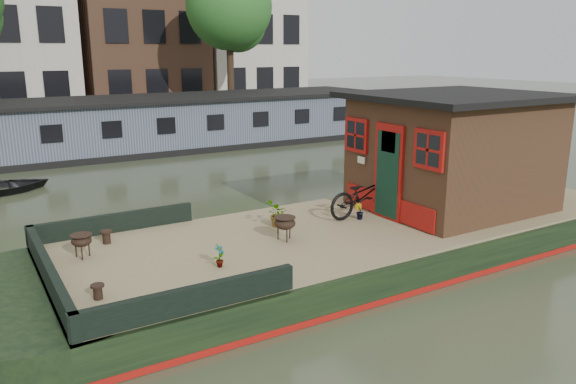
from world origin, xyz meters
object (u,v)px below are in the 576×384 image
cabin (453,150)px  potted_plant_a (219,256)px  bicycle (363,195)px  brazier_front (285,228)px  brazier_rear (82,246)px

cabin → potted_plant_a: size_ratio=10.56×
potted_plant_a → bicycle: bearing=16.2°
cabin → potted_plant_a: (-5.73, -0.68, -1.04)m
brazier_front → brazier_rear: size_ratio=1.08×
cabin → brazier_front: bearing=-178.6°
brazier_rear → bicycle: bearing=-4.8°
brazier_front → brazier_rear: brazier_front is taller
cabin → brazier_rear: 7.59m
potted_plant_a → brazier_rear: (-1.74, 1.52, 0.01)m
brazier_rear → potted_plant_a: bearing=-41.2°
bicycle → brazier_front: size_ratio=3.89×
bicycle → brazier_front: 2.20m
cabin → bicycle: size_ratio=2.38×
bicycle → brazier_rear: bearing=82.2°
cabin → brazier_rear: (-7.47, 0.84, -1.03)m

